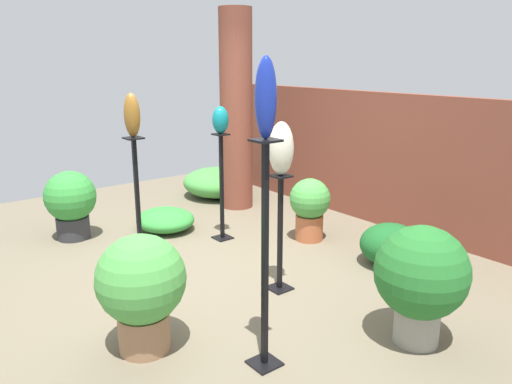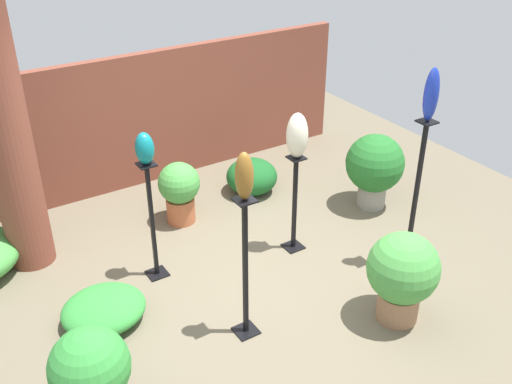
{
  "view_description": "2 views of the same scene",
  "coord_description": "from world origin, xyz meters",
  "px_view_note": "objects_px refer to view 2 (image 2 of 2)",
  "views": [
    {
      "loc": [
        3.87,
        -2.57,
        2.06
      ],
      "look_at": [
        0.11,
        0.38,
        0.78
      ],
      "focal_mm": 35.0,
      "sensor_mm": 36.0,
      "label": 1
    },
    {
      "loc": [
        -2.53,
        -4.08,
        3.7
      ],
      "look_at": [
        0.23,
        0.27,
        0.79
      ],
      "focal_mm": 42.0,
      "sensor_mm": 36.0,
      "label": 2
    }
  ],
  "objects_px": {
    "art_vase_cobalt": "(431,95)",
    "pedestal_bronze": "(245,275)",
    "brick_pillar": "(8,141)",
    "art_vase_ivory": "(297,135)",
    "pedestal_ivory": "(294,208)",
    "potted_plant_back_center": "(179,189)",
    "art_vase_bronze": "(244,176)",
    "potted_plant_mid_right": "(91,373)",
    "art_vase_teal": "(145,148)",
    "potted_plant_near_pillar": "(375,166)",
    "pedestal_cobalt": "(415,201)",
    "pedestal_teal": "(153,226)",
    "potted_plant_walkway_edge": "(402,273)"
  },
  "relations": [
    {
      "from": "potted_plant_back_center",
      "to": "pedestal_bronze",
      "type": "bearing_deg",
      "value": -99.72
    },
    {
      "from": "brick_pillar",
      "to": "potted_plant_back_center",
      "type": "xyz_separation_m",
      "value": [
        1.64,
        -0.15,
        -0.94
      ]
    },
    {
      "from": "pedestal_cobalt",
      "to": "art_vase_bronze",
      "type": "distance_m",
      "value": 2.12
    },
    {
      "from": "brick_pillar",
      "to": "art_vase_teal",
      "type": "xyz_separation_m",
      "value": [
        0.98,
        -0.93,
        0.04
      ]
    },
    {
      "from": "potted_plant_walkway_edge",
      "to": "pedestal_teal",
      "type": "bearing_deg",
      "value": 131.75
    },
    {
      "from": "pedestal_bronze",
      "to": "art_vase_cobalt",
      "type": "relative_size",
      "value": 2.7
    },
    {
      "from": "brick_pillar",
      "to": "art_vase_ivory",
      "type": "distance_m",
      "value": 2.74
    },
    {
      "from": "art_vase_teal",
      "to": "potted_plant_mid_right",
      "type": "relative_size",
      "value": 0.38
    },
    {
      "from": "potted_plant_near_pillar",
      "to": "potted_plant_mid_right",
      "type": "bearing_deg",
      "value": -161.88
    },
    {
      "from": "pedestal_bronze",
      "to": "pedestal_teal",
      "type": "xyz_separation_m",
      "value": [
        -0.32,
        1.19,
        -0.05
      ]
    },
    {
      "from": "art_vase_ivory",
      "to": "potted_plant_back_center",
      "type": "distance_m",
      "value": 1.64
    },
    {
      "from": "art_vase_bronze",
      "to": "potted_plant_near_pillar",
      "type": "bearing_deg",
      "value": 23.75
    },
    {
      "from": "pedestal_teal",
      "to": "potted_plant_mid_right",
      "type": "bearing_deg",
      "value": -128.55
    },
    {
      "from": "pedestal_cobalt",
      "to": "art_vase_teal",
      "type": "xyz_separation_m",
      "value": [
        -2.27,
        1.2,
        0.67
      ]
    },
    {
      "from": "pedestal_teal",
      "to": "art_vase_cobalt",
      "type": "height_order",
      "value": "art_vase_cobalt"
    },
    {
      "from": "art_vase_ivory",
      "to": "potted_plant_back_center",
      "type": "relative_size",
      "value": 0.64
    },
    {
      "from": "art_vase_ivory",
      "to": "potted_plant_walkway_edge",
      "type": "bearing_deg",
      "value": -84.28
    },
    {
      "from": "pedestal_bronze",
      "to": "pedestal_cobalt",
      "type": "height_order",
      "value": "pedestal_cobalt"
    },
    {
      "from": "pedestal_cobalt",
      "to": "art_vase_teal",
      "type": "height_order",
      "value": "pedestal_cobalt"
    },
    {
      "from": "pedestal_ivory",
      "to": "potted_plant_back_center",
      "type": "height_order",
      "value": "pedestal_ivory"
    },
    {
      "from": "art_vase_cobalt",
      "to": "pedestal_bronze",
      "type": "bearing_deg",
      "value": 179.73
    },
    {
      "from": "brick_pillar",
      "to": "art_vase_cobalt",
      "type": "distance_m",
      "value": 3.92
    },
    {
      "from": "pedestal_cobalt",
      "to": "art_vase_bronze",
      "type": "height_order",
      "value": "art_vase_bronze"
    },
    {
      "from": "art_vase_ivory",
      "to": "art_vase_bronze",
      "type": "bearing_deg",
      "value": -142.9
    },
    {
      "from": "art_vase_bronze",
      "to": "potted_plant_mid_right",
      "type": "distance_m",
      "value": 1.81
    },
    {
      "from": "pedestal_bronze",
      "to": "art_vase_bronze",
      "type": "bearing_deg",
      "value": 90.0
    },
    {
      "from": "pedestal_teal",
      "to": "pedestal_cobalt",
      "type": "bearing_deg",
      "value": -27.89
    },
    {
      "from": "art_vase_teal",
      "to": "potted_plant_near_pillar",
      "type": "relative_size",
      "value": 0.34
    },
    {
      "from": "art_vase_bronze",
      "to": "art_vase_teal",
      "type": "bearing_deg",
      "value": 105.04
    },
    {
      "from": "pedestal_bronze",
      "to": "art_vase_teal",
      "type": "distance_m",
      "value": 1.46
    },
    {
      "from": "pedestal_teal",
      "to": "art_vase_bronze",
      "type": "distance_m",
      "value": 1.58
    },
    {
      "from": "art_vase_bronze",
      "to": "potted_plant_near_pillar",
      "type": "relative_size",
      "value": 0.45
    },
    {
      "from": "art_vase_ivory",
      "to": "potted_plant_near_pillar",
      "type": "relative_size",
      "value": 0.51
    },
    {
      "from": "brick_pillar",
      "to": "art_vase_teal",
      "type": "bearing_deg",
      "value": -43.38
    },
    {
      "from": "brick_pillar",
      "to": "pedestal_ivory",
      "type": "height_order",
      "value": "brick_pillar"
    },
    {
      "from": "art_vase_teal",
      "to": "potted_plant_near_pillar",
      "type": "height_order",
      "value": "art_vase_teal"
    },
    {
      "from": "art_vase_bronze",
      "to": "art_vase_teal",
      "type": "distance_m",
      "value": 1.24
    },
    {
      "from": "pedestal_bronze",
      "to": "art_vase_ivory",
      "type": "relative_size",
      "value": 2.91
    },
    {
      "from": "art_vase_ivory",
      "to": "art_vase_cobalt",
      "type": "relative_size",
      "value": 0.93
    },
    {
      "from": "pedestal_cobalt",
      "to": "art_vase_ivory",
      "type": "bearing_deg",
      "value": 134.24
    },
    {
      "from": "pedestal_teal",
      "to": "potted_plant_near_pillar",
      "type": "xyz_separation_m",
      "value": [
        2.75,
        -0.12,
        -0.04
      ]
    },
    {
      "from": "brick_pillar",
      "to": "art_vase_bronze",
      "type": "xyz_separation_m",
      "value": [
        1.31,
        -2.12,
        0.2
      ]
    },
    {
      "from": "pedestal_teal",
      "to": "art_vase_ivory",
      "type": "distance_m",
      "value": 1.65
    },
    {
      "from": "brick_pillar",
      "to": "potted_plant_near_pillar",
      "type": "xyz_separation_m",
      "value": [
        3.73,
        -1.05,
        -0.83
      ]
    },
    {
      "from": "pedestal_bronze",
      "to": "art_vase_ivory",
      "type": "height_order",
      "value": "art_vase_ivory"
    },
    {
      "from": "brick_pillar",
      "to": "art_vase_ivory",
      "type": "xyz_separation_m",
      "value": [
        2.42,
        -1.28,
        -0.05
      ]
    },
    {
      "from": "pedestal_ivory",
      "to": "art_vase_bronze",
      "type": "distance_m",
      "value": 1.76
    },
    {
      "from": "brick_pillar",
      "to": "art_vase_ivory",
      "type": "relative_size",
      "value": 5.84
    },
    {
      "from": "pedestal_bronze",
      "to": "art_vase_bronze",
      "type": "distance_m",
      "value": 0.94
    },
    {
      "from": "pedestal_teal",
      "to": "potted_plant_back_center",
      "type": "height_order",
      "value": "pedestal_teal"
    }
  ]
}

